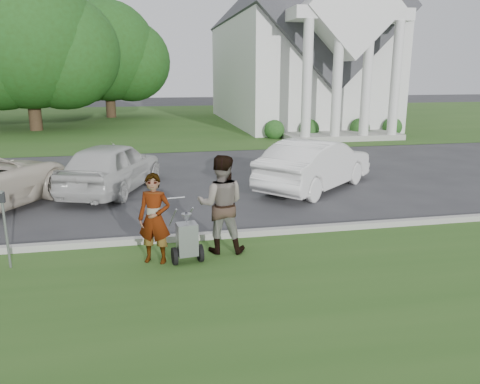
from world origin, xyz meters
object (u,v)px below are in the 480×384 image
object	(u,v)px
person_left	(154,219)
person_right	(221,205)
church	(296,35)
car_b	(112,167)
tree_back	(107,56)
parking_meter_near	(5,220)
car_d	(316,164)
striping_cart	(187,240)
tree_left	(27,44)

from	to	relation	value
person_left	person_right	size ratio (longest dim) A/B	0.87
church	car_b	distance (m)	21.78
tree_back	parking_meter_near	distance (m)	30.47
person_right	car_d	bearing A→B (deg)	-117.10
striping_cart	car_d	bearing A→B (deg)	41.27
tree_back	car_d	xyz separation A→B (m)	(7.68, -25.58, -3.96)
person_right	car_b	distance (m)	6.02
church	parking_meter_near	distance (m)	27.17
striping_cart	car_b	bearing A→B (deg)	98.32
striping_cart	car_b	xyz separation A→B (m)	(-1.70, 5.94, 0.31)
striping_cart	person_left	bearing A→B (deg)	159.12
striping_cart	person_left	distance (m)	0.72
person_right	person_left	bearing A→B (deg)	24.26
person_left	car_d	bearing A→B (deg)	65.24
person_left	parking_meter_near	distance (m)	2.65
tree_left	car_d	xyz separation A→B (m)	(11.68, -17.58, -4.34)
parking_meter_near	striping_cart	bearing A→B (deg)	-6.90
church	person_right	world-z (taller)	church
tree_back	person_left	size ratio (longest dim) A/B	5.65
church	person_left	xyz separation A→B (m)	(-10.31, -23.61, -5.09)
church	person_right	bearing A→B (deg)	-111.12
car_b	tree_back	bearing A→B (deg)	-65.85
person_left	car_d	world-z (taller)	person_left
tree_left	church	bearing A→B (deg)	3.79
car_d	car_b	bearing A→B (deg)	40.19
tree_back	striping_cart	distance (m)	31.09
tree_left	car_d	size ratio (longest dim) A/B	2.28
person_right	car_d	size ratio (longest dim) A/B	0.42
tree_back	striping_cart	size ratio (longest dim) A/B	8.17
tree_back	parking_meter_near	world-z (taller)	tree_back
tree_back	striping_cart	world-z (taller)	tree_back
person_left	car_b	bearing A→B (deg)	121.58
tree_back	car_b	distance (m)	25.04
church	tree_back	distance (m)	14.77
church	car_d	xyz separation A→B (m)	(-5.33, -18.70, -5.17)
church	striping_cart	size ratio (longest dim) A/B	20.48
person_left	person_right	world-z (taller)	person_right
car_d	striping_cart	bearing A→B (deg)	97.50
tree_back	striping_cart	xyz separation A→B (m)	(3.28, -30.62, -4.27)
person_left	tree_back	bearing A→B (deg)	115.69
car_b	church	bearing A→B (deg)	-102.21
person_right	tree_left	bearing A→B (deg)	-58.73
tree_back	person_right	world-z (taller)	tree_back
person_right	car_b	xyz separation A→B (m)	(-2.42, 5.51, -0.22)
parking_meter_near	car_d	distance (m)	8.93
person_left	car_b	world-z (taller)	person_left
tree_left	parking_meter_near	distance (m)	22.98
tree_back	parking_meter_near	bearing A→B (deg)	-89.88
striping_cart	car_b	world-z (taller)	car_b
tree_back	car_d	world-z (taller)	tree_back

